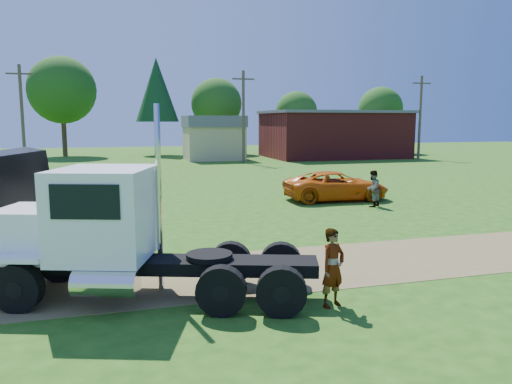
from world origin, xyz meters
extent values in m
plane|color=#214D10|center=(0.00, 0.00, 0.00)|extent=(140.00, 140.00, 0.00)
cube|color=brown|center=(0.00, 0.00, 0.01)|extent=(120.00, 4.20, 0.01)
cube|color=black|center=(-5.59, -1.36, 0.80)|extent=(7.39, 3.29, 0.30)
cylinder|color=black|center=(-8.67, -1.45, 0.55)|extent=(1.15, 0.68, 1.10)
cylinder|color=black|center=(-8.67, -1.45, 0.55)|extent=(0.48, 0.47, 0.38)
cylinder|color=black|center=(-7.99, 0.58, 0.55)|extent=(1.15, 0.68, 1.10)
cylinder|color=black|center=(-7.99, 0.58, 0.55)|extent=(0.48, 0.47, 0.38)
cylinder|color=black|center=(-4.41, -2.88, 0.55)|extent=(1.15, 0.68, 1.10)
cylinder|color=black|center=(-4.41, -2.88, 0.55)|extent=(0.48, 0.47, 0.38)
cylinder|color=black|center=(-3.73, -0.86, 0.55)|extent=(1.15, 0.68, 1.10)
cylinder|color=black|center=(-3.73, -0.86, 0.55)|extent=(0.48, 0.47, 0.38)
cylinder|color=black|center=(-3.18, -3.29, 0.55)|extent=(1.15, 0.68, 1.10)
cylinder|color=black|center=(-3.18, -3.29, 0.55)|extent=(0.48, 0.47, 0.38)
cylinder|color=black|center=(-2.50, -1.27, 0.55)|extent=(1.15, 0.68, 1.10)
cylinder|color=black|center=(-2.50, -1.27, 0.55)|extent=(0.48, 0.47, 0.38)
cube|color=white|center=(-8.28, -0.45, 1.55)|extent=(2.24, 2.18, 1.20)
cube|color=silver|center=(-9.13, -0.17, 1.50)|extent=(0.55, 1.44, 1.00)
cube|color=silver|center=(-9.18, -0.15, 0.80)|extent=(0.87, 2.22, 0.30)
cube|color=white|center=(-6.77, -0.96, 2.05)|extent=(2.75, 2.94, 2.09)
cube|color=black|center=(-7.74, -0.63, 2.49)|extent=(0.68, 1.91, 0.85)
cube|color=black|center=(-7.15, -2.11, 2.49)|extent=(1.43, 0.52, 0.75)
cube|color=black|center=(-6.38, 0.18, 2.49)|extent=(1.43, 0.52, 0.75)
cube|color=white|center=(-8.67, -1.45, 1.20)|extent=(1.28, 0.81, 0.10)
cube|color=white|center=(-7.99, 0.58, 1.20)|extent=(1.28, 0.81, 0.10)
cylinder|color=silver|center=(-6.80, -2.16, 0.70)|extent=(1.51, 1.01, 0.60)
cylinder|color=silver|center=(-5.51, -0.81, 2.29)|extent=(0.18, 0.18, 4.59)
cylinder|color=black|center=(-4.45, -1.74, 1.03)|extent=(1.39, 1.39, 0.12)
cylinder|color=black|center=(-9.25, 2.44, 0.53)|extent=(1.11, 0.71, 1.06)
cylinder|color=black|center=(-9.25, 2.44, 0.53)|extent=(0.48, 0.47, 0.37)
cylinder|color=black|center=(-10.00, 4.31, 0.53)|extent=(1.11, 0.71, 1.06)
cylinder|color=black|center=(-10.00, 4.31, 0.53)|extent=(0.48, 0.47, 0.37)
imported|color=#D25909|center=(4.77, 10.93, 0.76)|extent=(5.58, 2.72, 1.53)
imported|color=#999999|center=(-1.88, -3.05, 0.90)|extent=(0.77, 0.65, 1.80)
imported|color=#999999|center=(5.60, 8.56, 0.89)|extent=(1.10, 1.04, 1.79)
cube|color=maroon|center=(18.00, 40.00, 2.50)|extent=(15.00, 10.00, 5.00)
cube|color=#5A5A5F|center=(18.00, 40.00, 5.15)|extent=(15.40, 10.40, 0.30)
cube|color=tan|center=(4.00, 40.00, 1.80)|extent=(6.00, 5.00, 3.60)
cube|color=#5A5A5F|center=(4.00, 40.00, 4.10)|extent=(6.20, 5.40, 1.20)
cylinder|color=#463627|center=(-14.00, 35.00, 4.50)|extent=(0.28, 0.28, 9.00)
cube|color=#463627|center=(-14.00, 35.00, 8.20)|extent=(2.20, 0.14, 0.14)
cylinder|color=#463627|center=(6.00, 35.00, 4.50)|extent=(0.28, 0.28, 9.00)
cube|color=#463627|center=(6.00, 35.00, 8.20)|extent=(2.20, 0.14, 0.14)
cylinder|color=#463627|center=(26.00, 35.00, 4.50)|extent=(0.28, 0.28, 9.00)
cube|color=#463627|center=(26.00, 35.00, 8.20)|extent=(2.20, 0.14, 0.14)
cylinder|color=#392517|center=(-11.97, 50.62, 2.08)|extent=(0.56, 0.56, 4.17)
sphere|color=#1A4010|center=(-11.97, 50.62, 7.74)|extent=(7.86, 7.86, 7.86)
cylinder|color=#392517|center=(-1.10, 49.19, 2.05)|extent=(0.56, 0.56, 4.11)
cone|color=black|center=(-1.10, 49.19, 7.86)|extent=(5.16, 5.16, 7.63)
cylinder|color=#392517|center=(6.35, 49.89, 1.70)|extent=(0.56, 0.56, 3.40)
sphere|color=#1A4010|center=(6.35, 49.89, 6.31)|extent=(6.41, 6.41, 6.41)
cylinder|color=#392517|center=(16.37, 47.74, 1.41)|extent=(0.56, 0.56, 2.83)
sphere|color=#1A4010|center=(16.37, 47.74, 5.25)|extent=(5.33, 5.33, 5.33)
cylinder|color=#392517|center=(27.45, 46.02, 1.53)|extent=(0.56, 0.56, 3.06)
sphere|color=#1A4010|center=(27.45, 46.02, 5.68)|extent=(5.77, 5.77, 5.77)
camera|label=1|loc=(-6.56, -13.01, 4.18)|focal=35.00mm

